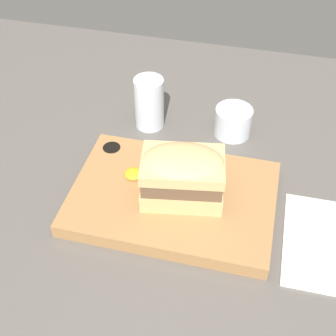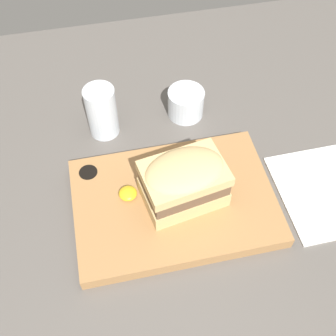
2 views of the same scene
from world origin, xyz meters
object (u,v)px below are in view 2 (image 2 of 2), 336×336
sandwich (184,180)px  water_glass (102,114)px  serving_board (173,202)px  wine_glass (186,104)px  napkin (330,190)px

sandwich → water_glass: 24.61cm
serving_board → wine_glass: bearing=71.2°
wine_glass → napkin: wine_glass is taller
sandwich → water_glass: bearing=119.0°
sandwich → water_glass: size_ratio=1.36×
serving_board → wine_glass: (7.70, 22.57, 1.39)cm
serving_board → napkin: (29.88, -3.01, -1.17)cm
sandwich → wine_glass: bearing=75.3°
sandwich → water_glass: sandwich is taller
sandwich → water_glass: (-11.85, 21.35, -3.01)cm
serving_board → napkin: serving_board is taller
serving_board → wine_glass: size_ratio=4.69×
serving_board → water_glass: size_ratio=3.20×
serving_board → napkin: bearing=-5.7°
serving_board → sandwich: bearing=-3.9°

